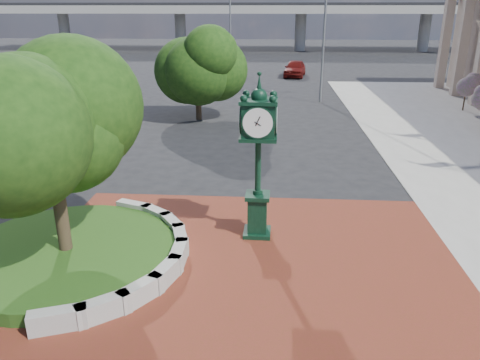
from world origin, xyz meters
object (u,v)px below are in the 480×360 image
post_clock (258,152)px  street_lamp_far (232,15)px  parked_car (295,68)px  street_lamp_near (328,24)px

post_clock → street_lamp_far: 43.71m
parked_car → post_clock: bearing=-85.9°
parked_car → street_lamp_far: bearing=144.4°
parked_car → street_lamp_far: size_ratio=0.48×
street_lamp_near → street_lamp_far: size_ratio=0.94×
street_lamp_far → parked_car: bearing=-43.9°
street_lamp_far → street_lamp_near: bearing=-67.4°
street_lamp_near → post_clock: bearing=-100.6°
post_clock → street_lamp_near: (4.21, 22.58, 2.90)m
street_lamp_near → parked_car: bearing=96.5°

